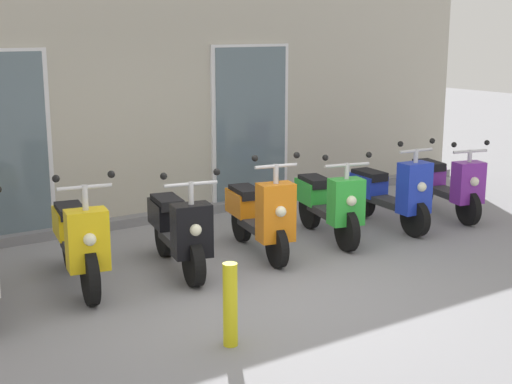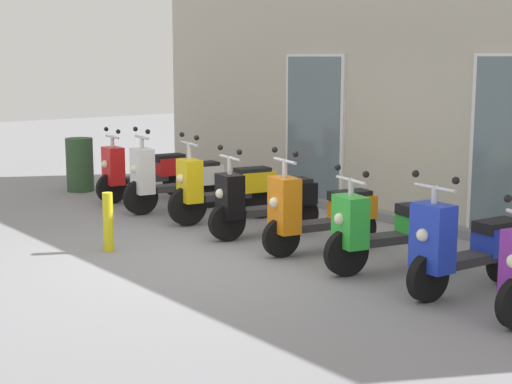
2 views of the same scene
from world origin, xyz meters
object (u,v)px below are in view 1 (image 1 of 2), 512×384
(scooter_orange, at_px, (259,214))
(scooter_purple, at_px, (445,183))
(scooter_yellow, at_px, (78,240))
(scooter_black, at_px, (178,229))
(curb_bollard, at_px, (230,305))
(scooter_blue, at_px, (390,192))
(scooter_green, at_px, (328,203))

(scooter_orange, relative_size, scooter_purple, 0.97)
(scooter_yellow, height_order, scooter_black, scooter_yellow)
(scooter_black, distance_m, curb_bollard, 1.99)
(scooter_purple, distance_m, curb_bollard, 5.06)
(scooter_orange, bearing_deg, scooter_blue, 0.97)
(scooter_yellow, bearing_deg, scooter_black, -7.06)
(scooter_yellow, xyz_separation_m, scooter_purple, (5.17, -0.09, -0.02))
(scooter_green, distance_m, scooter_blue, 1.01)
(scooter_green, bearing_deg, scooter_blue, -0.72)
(scooter_purple, xyz_separation_m, curb_bollard, (-4.67, -1.95, -0.11))
(scooter_black, xyz_separation_m, scooter_green, (2.06, 0.03, 0.01))
(scooter_yellow, distance_m, scooter_black, 1.05)
(scooter_yellow, distance_m, curb_bollard, 2.11)
(scooter_blue, bearing_deg, scooter_yellow, 178.47)
(scooter_black, distance_m, scooter_purple, 4.13)
(scooter_yellow, xyz_separation_m, scooter_blue, (4.12, -0.11, -0.01))
(scooter_black, xyz_separation_m, curb_bollard, (-0.54, -1.91, -0.10))
(scooter_yellow, distance_m, scooter_blue, 4.12)
(curb_bollard, bearing_deg, scooter_green, 36.78)
(scooter_orange, xyz_separation_m, curb_bollard, (-1.56, -1.90, -0.13))
(scooter_black, relative_size, scooter_orange, 1.02)
(scooter_orange, bearing_deg, scooter_black, 179.15)
(scooter_black, distance_m, scooter_green, 2.06)
(scooter_orange, distance_m, scooter_purple, 3.10)
(scooter_green, relative_size, scooter_purple, 0.99)
(scooter_yellow, bearing_deg, scooter_purple, -1.03)
(scooter_purple, bearing_deg, scooter_green, -179.88)
(scooter_orange, xyz_separation_m, scooter_green, (1.04, 0.05, -0.02))
(scooter_yellow, height_order, curb_bollard, scooter_yellow)
(scooter_black, xyz_separation_m, scooter_blue, (3.07, 0.02, 0.01))
(scooter_orange, height_order, scooter_green, scooter_orange)
(scooter_green, height_order, scooter_purple, scooter_green)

